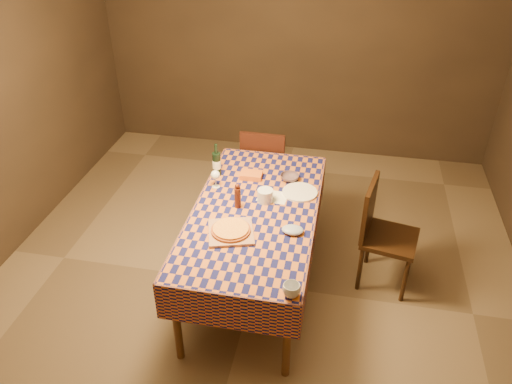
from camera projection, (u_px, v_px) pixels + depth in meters
The scene contains 16 objects.
room at pixel (255, 142), 3.48m from camera, with size 5.00×5.10×2.70m.
dining_table at pixel (255, 218), 3.84m from camera, with size 0.94×1.84×0.77m.
cutting_board at pixel (231, 232), 3.55m from camera, with size 0.32×0.32×0.02m, color #AD7551.
pizza at pixel (231, 229), 3.54m from camera, with size 0.36×0.36×0.03m.
pepper_mill at pixel (238, 196), 3.78m from camera, with size 0.06×0.06×0.21m.
bowl at pixel (290, 178), 4.14m from camera, with size 0.15×0.15×0.05m, color #564048.
wine_glass at pixel (215, 176), 4.01m from camera, with size 0.08×0.08×0.15m.
wine_bottle at pixel (217, 163), 4.17m from camera, with size 0.08×0.08×0.29m.
deli_tub at pixel (265, 196), 3.87m from camera, with size 0.12×0.12×0.10m, color silver.
takeout_container at pixel (251, 175), 4.18m from camera, with size 0.18×0.13×0.05m, color #D2621B.
white_plate at pixel (300, 192), 3.99m from camera, with size 0.28×0.28×0.02m, color white.
tumbler at pixel (291, 290), 3.01m from camera, with size 0.11×0.11×0.09m, color silver.
flour_patch at pixel (273, 197), 3.94m from camera, with size 0.23×0.18×0.00m, color white.
flour_bag at pixel (293, 230), 3.55m from camera, with size 0.16×0.12×0.05m, color #9AAAC5.
chair_far at pixel (264, 166), 4.83m from camera, with size 0.43×0.44×0.93m.
chair_right at pixel (381, 229), 4.00m from camera, with size 0.50×0.49×0.93m.
Camera 1 is at (0.61, -3.04, 2.96)m, focal length 35.00 mm.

